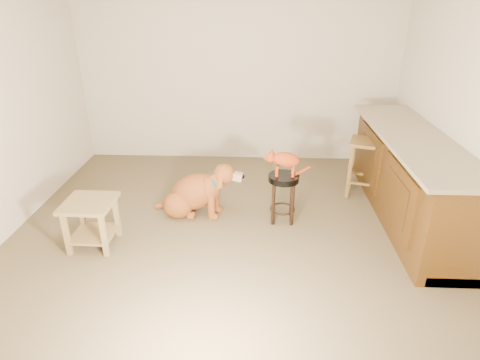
{
  "coord_description": "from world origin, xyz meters",
  "views": [
    {
      "loc": [
        0.28,
        -3.72,
        2.27
      ],
      "look_at": [
        0.11,
        0.19,
        0.45
      ],
      "focal_mm": 30.0,
      "sensor_mm": 36.0,
      "label": 1
    }
  ],
  "objects_px": {
    "side_table": "(91,217)",
    "golden_retriever": "(195,193)",
    "wood_stool": "(364,167)",
    "padded_stool": "(283,189)",
    "tabby_kitten": "(284,160)"
  },
  "relations": [
    {
      "from": "golden_retriever",
      "to": "padded_stool",
      "type": "bearing_deg",
      "value": 2.97
    },
    {
      "from": "padded_stool",
      "to": "wood_stool",
      "type": "height_order",
      "value": "wood_stool"
    },
    {
      "from": "padded_stool",
      "to": "side_table",
      "type": "height_order",
      "value": "padded_stool"
    },
    {
      "from": "padded_stool",
      "to": "side_table",
      "type": "relative_size",
      "value": 1.11
    },
    {
      "from": "golden_retriever",
      "to": "side_table",
      "type": "bearing_deg",
      "value": -133.61
    },
    {
      "from": "wood_stool",
      "to": "tabby_kitten",
      "type": "relative_size",
      "value": 1.4
    },
    {
      "from": "side_table",
      "to": "golden_retriever",
      "type": "relative_size",
      "value": 0.46
    },
    {
      "from": "wood_stool",
      "to": "golden_retriever",
      "type": "xyz_separation_m",
      "value": [
        -1.98,
        -0.56,
        -0.11
      ]
    },
    {
      "from": "wood_stool",
      "to": "golden_retriever",
      "type": "height_order",
      "value": "wood_stool"
    },
    {
      "from": "side_table",
      "to": "padded_stool",
      "type": "bearing_deg",
      "value": 16.81
    },
    {
      "from": "padded_stool",
      "to": "wood_stool",
      "type": "bearing_deg",
      "value": 33.5
    },
    {
      "from": "wood_stool",
      "to": "tabby_kitten",
      "type": "height_order",
      "value": "tabby_kitten"
    },
    {
      "from": "padded_stool",
      "to": "side_table",
      "type": "distance_m",
      "value": 1.96
    },
    {
      "from": "wood_stool",
      "to": "side_table",
      "type": "bearing_deg",
      "value": -156.83
    },
    {
      "from": "padded_stool",
      "to": "wood_stool",
      "type": "xyz_separation_m",
      "value": [
        1.01,
        0.67,
        -0.02
      ]
    }
  ]
}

